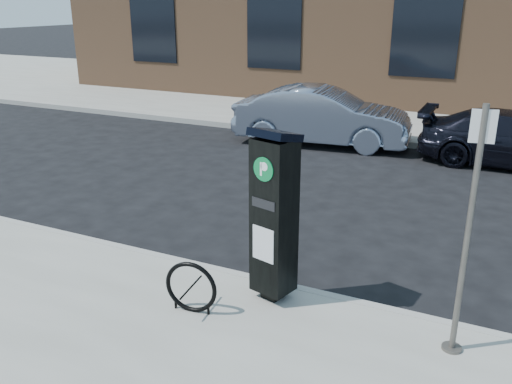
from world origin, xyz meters
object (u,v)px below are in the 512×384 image
Objects in this scene: parking_kiosk at (274,214)px; bike_rack at (191,287)px; car_silver at (322,116)px; sign_pole at (467,237)px.

parking_kiosk reaches higher than bike_rack.
sign_pole is at bearing -158.89° from car_silver.
sign_pole is 4.01× the size of bike_rack.
bike_rack is at bearing -120.19° from parking_kiosk.
parking_kiosk is 8.04m from car_silver.
car_silver is (-1.38, 8.45, 0.27)m from bike_rack.
car_silver is at bearing 120.37° from parking_kiosk.
sign_pole reaches higher than parking_kiosk.
bike_rack is 0.14× the size of car_silver.
bike_rack is at bearing -179.31° from sign_pole.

